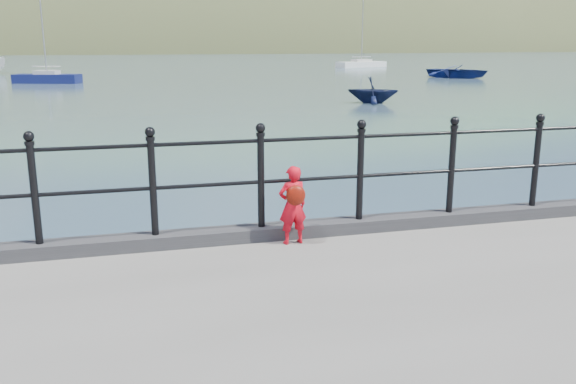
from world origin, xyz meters
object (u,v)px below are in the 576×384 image
object	(u,v)px
child	(293,204)
sailboat_far	(361,65)
launch_navy	(373,90)
sailboat_port	(47,79)
railing	(312,166)
launch_blue	(458,71)

from	to	relation	value
child	sailboat_far	world-z (taller)	sailboat_far
launch_navy	sailboat_port	size ratio (longest dim) A/B	0.35
launch_navy	sailboat_port	xyz separation A→B (m)	(-18.66, 21.34, -0.35)
child	launch_navy	distance (m)	26.59
railing	launch_blue	xyz separation A→B (m)	(27.06, 43.54, -1.24)
railing	child	distance (m)	0.54
child	launch_blue	bearing A→B (deg)	-127.84
launch_blue	railing	bearing A→B (deg)	-156.96
railing	sailboat_far	bearing A→B (deg)	68.05
launch_blue	sailboat_far	world-z (taller)	sailboat_far
child	launch_blue	world-z (taller)	child
railing	sailboat_port	world-z (taller)	sailboat_port
child	launch_navy	world-z (taller)	child
sailboat_port	sailboat_far	world-z (taller)	sailboat_far
railing	launch_navy	bearing A→B (deg)	65.89
railing	sailboat_port	bearing A→B (deg)	99.95
launch_blue	launch_navy	world-z (taller)	launch_navy
child	sailboat_port	xyz separation A→B (m)	(-7.65, 45.53, -1.12)
sailboat_port	railing	bearing A→B (deg)	-61.61
railing	sailboat_far	size ratio (longest dim) A/B	1.84
railing	child	world-z (taller)	railing
sailboat_far	sailboat_port	bearing A→B (deg)	-168.26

